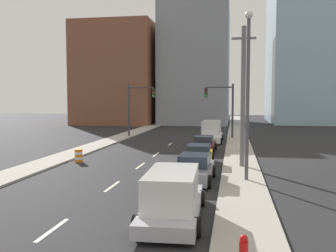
# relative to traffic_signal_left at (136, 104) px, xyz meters

# --- Properties ---
(sidewalk_left) EXTENTS (2.42, 91.50, 0.12)m
(sidewalk_left) POSITION_rel_traffic_signal_left_xyz_m (-1.55, 6.90, -3.96)
(sidewalk_left) COLOR #ADA89E
(sidewalk_left) RESTS_ON ground
(sidewalk_right) EXTENTS (2.42, 91.50, 0.12)m
(sidewalk_right) POSITION_rel_traffic_signal_left_xyz_m (12.16, 6.90, -3.96)
(sidewalk_right) COLOR #ADA89E
(sidewalk_right) RESTS_ON ground
(lane_stripe_at_7m) EXTENTS (0.16, 2.40, 0.01)m
(lane_stripe_at_7m) POSITION_rel_traffic_signal_left_xyz_m (5.30, -31.68, -4.02)
(lane_stripe_at_7m) COLOR beige
(lane_stripe_at_7m) RESTS_ON ground
(lane_stripe_at_14m) EXTENTS (0.16, 2.40, 0.01)m
(lane_stripe_at_14m) POSITION_rel_traffic_signal_left_xyz_m (5.30, -24.98, -4.02)
(lane_stripe_at_14m) COLOR beige
(lane_stripe_at_14m) RESTS_ON ground
(lane_stripe_at_20m) EXTENTS (0.16, 2.40, 0.01)m
(lane_stripe_at_20m) POSITION_rel_traffic_signal_left_xyz_m (5.30, -18.88, -4.02)
(lane_stripe_at_20m) COLOR beige
(lane_stripe_at_20m) RESTS_ON ground
(lane_stripe_at_25m) EXTENTS (0.16, 2.40, 0.01)m
(lane_stripe_at_25m) POSITION_rel_traffic_signal_left_xyz_m (5.30, -13.55, -4.02)
(lane_stripe_at_25m) COLOR beige
(lane_stripe_at_25m) RESTS_ON ground
(lane_stripe_at_32m) EXTENTS (0.16, 2.40, 0.01)m
(lane_stripe_at_32m) POSITION_rel_traffic_signal_left_xyz_m (5.30, -6.45, -4.02)
(lane_stripe_at_32m) COLOR beige
(lane_stripe_at_32m) RESTS_ON ground
(building_brick_left) EXTENTS (14.00, 16.00, 17.97)m
(building_brick_left) POSITION_rel_traffic_signal_left_xyz_m (-9.27, 24.00, 4.96)
(building_brick_left) COLOR brown
(building_brick_left) RESTS_ON ground
(building_office_center) EXTENTS (12.00, 20.00, 21.72)m
(building_office_center) POSITION_rel_traffic_signal_left_xyz_m (4.65, 28.00, 6.83)
(building_office_center) COLOR gray
(building_office_center) RESTS_ON ground
(building_glass_right) EXTENTS (13.00, 20.00, 37.73)m
(building_glass_right) POSITION_rel_traffic_signal_left_xyz_m (24.96, 32.00, 14.84)
(building_glass_right) COLOR #99B7CC
(building_glass_right) RESTS_ON ground
(traffic_signal_left) EXTENTS (3.37, 0.35, 6.34)m
(traffic_signal_left) POSITION_rel_traffic_signal_left_xyz_m (0.00, 0.00, 0.00)
(traffic_signal_left) COLOR #38383D
(traffic_signal_left) RESTS_ON ground
(traffic_signal_right) EXTENTS (3.37, 0.35, 6.34)m
(traffic_signal_right) POSITION_rel_traffic_signal_left_xyz_m (10.63, 0.00, 0.00)
(traffic_signal_right) COLOR #38383D
(traffic_signal_right) RESTS_ON ground
(utility_pole_right_mid) EXTENTS (1.60, 0.32, 9.42)m
(utility_pole_right_mid) POSITION_rel_traffic_signal_left_xyz_m (12.23, -18.36, 0.81)
(utility_pole_right_mid) COLOR slate
(utility_pole_right_mid) RESTS_ON ground
(traffic_barrel) EXTENTS (0.56, 0.56, 0.95)m
(traffic_barrel) POSITION_rel_traffic_signal_left_xyz_m (0.46, -18.17, -3.55)
(traffic_barrel) COLOR orange
(traffic_barrel) RESTS_ON ground
(street_lamp) EXTENTS (0.44, 0.44, 9.44)m
(street_lamp) POSITION_rel_traffic_signal_left_xyz_m (12.38, -22.63, 1.38)
(street_lamp) COLOR #4C4C51
(street_lamp) RESTS_ON ground
(fire_hydrant) EXTENTS (0.26, 0.26, 0.84)m
(fire_hydrant) POSITION_rel_traffic_signal_left_xyz_m (11.95, -33.27, -3.61)
(fire_hydrant) COLOR red
(fire_hydrant) RESTS_ON ground
(box_truck_silver) EXTENTS (2.55, 6.05, 1.94)m
(box_truck_silver) POSITION_rel_traffic_signal_left_xyz_m (9.34, -29.86, -3.10)
(box_truck_silver) COLOR #B2B2BC
(box_truck_silver) RESTS_ON ground
(sedan_gray) EXTENTS (2.23, 4.68, 1.54)m
(sedan_gray) POSITION_rel_traffic_signal_left_xyz_m (9.50, -23.07, -3.32)
(sedan_gray) COLOR slate
(sedan_gray) RESTS_ON ground
(sedan_yellow) EXTENTS (2.14, 4.58, 1.43)m
(sedan_yellow) POSITION_rel_traffic_signal_left_xyz_m (9.25, -17.81, -3.37)
(sedan_yellow) COLOR gold
(sedan_yellow) RESTS_ON ground
(sedan_maroon) EXTENTS (2.09, 4.64, 1.41)m
(sedan_maroon) POSITION_rel_traffic_signal_left_xyz_m (9.12, -11.40, -3.38)
(sedan_maroon) COLOR maroon
(sedan_maroon) RESTS_ON ground
(box_truck_white) EXTENTS (2.40, 6.08, 2.29)m
(box_truck_white) POSITION_rel_traffic_signal_left_xyz_m (9.35, -4.10, -2.95)
(box_truck_white) COLOR silver
(box_truck_white) RESTS_ON ground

